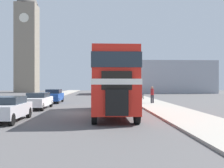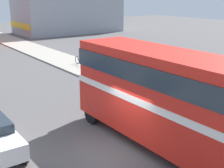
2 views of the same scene
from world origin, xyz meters
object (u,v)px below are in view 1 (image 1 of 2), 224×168
pedestrian_walking (152,94)px  bicycle_on_pavement (143,96)px  car_parked_near (7,108)px  car_parked_far (54,96)px  church_tower (27,30)px  car_parked_mid (38,100)px  double_decker_bus (112,79)px  bus_distant (104,81)px

pedestrian_walking → bicycle_on_pavement: bearing=88.3°
car_parked_near → car_parked_far: 13.60m
pedestrian_walking → car_parked_near: bearing=-133.4°
bicycle_on_pavement → church_tower: 40.15m
car_parked_near → car_parked_mid: size_ratio=0.89×
church_tower → car_parked_near: bearing=-75.1°
pedestrian_walking → bicycle_on_pavement: size_ratio=0.97×
double_decker_bus → church_tower: (-18.70, 44.55, 12.76)m
car_parked_far → church_tower: church_tower is taller
car_parked_mid → bicycle_on_pavement: (10.80, 11.37, -0.24)m
car_parked_near → car_parked_far: size_ratio=0.96×
double_decker_bus → car_parked_near: double_decker_bus is taller
car_parked_mid → church_tower: church_tower is taller
car_parked_far → pedestrian_walking: size_ratio=2.39×
bicycle_on_pavement → pedestrian_walking: bearing=-91.7°
bus_distant → bicycle_on_pavement: (4.89, -18.34, -2.12)m
car_parked_near → church_tower: 51.19m
bus_distant → car_parked_far: 23.91m
car_parked_mid → pedestrian_walking: (10.60, 4.24, 0.36)m
double_decker_bus → bus_distant: (-0.13, 33.82, 0.16)m
double_decker_bus → pedestrian_walking: size_ratio=5.98×
car_parked_mid → car_parked_far: bearing=89.3°
double_decker_bus → church_tower: church_tower is taller
car_parked_near → church_tower: church_tower is taller
double_decker_bus → church_tower: bearing=112.8°
car_parked_near → car_parked_far: (0.10, 13.60, 0.04)m
pedestrian_walking → car_parked_far: bearing=167.4°
bicycle_on_pavement → church_tower: size_ratio=0.06×
pedestrian_walking → double_decker_bus: bearing=-118.6°
bus_distant → pedestrian_walking: 25.94m
car_parked_near → bicycle_on_pavement: size_ratio=2.22×
bus_distant → double_decker_bus: bearing=-89.8°
double_decker_bus → car_parked_far: 12.37m
car_parked_mid → pedestrian_walking: size_ratio=2.58×
car_parked_mid → bicycle_on_pavement: bearing=46.5°
car_parked_far → bicycle_on_pavement: 11.75m
car_parked_near → car_parked_far: bearing=89.6°
car_parked_mid → church_tower: size_ratio=0.15×
bus_distant → pedestrian_walking: bus_distant is taller
car_parked_far → car_parked_near: bearing=-90.4°
car_parked_near → bicycle_on_pavement: car_parked_near is taller
car_parked_near → double_decker_bus: bearing=25.5°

